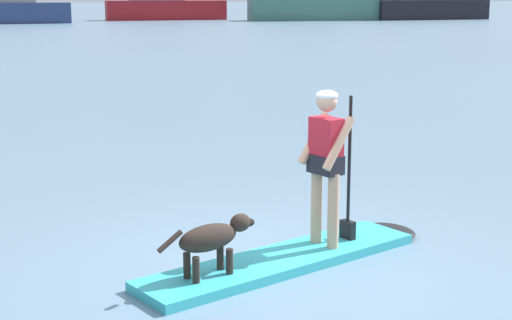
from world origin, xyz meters
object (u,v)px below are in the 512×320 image
Objects in this scene: moored_boat_far_starboard at (429,5)px; person_paddler at (327,157)px; dog at (212,238)px; paddleboard at (298,256)px; moored_boat_port at (19,8)px; moored_boat_starboard at (164,4)px; moored_boat_far_port at (311,3)px.

person_paddler is at bearing -118.07° from moored_boat_far_starboard.
paddleboard is at bearing 23.26° from dog.
moored_boat_port is at bearing 93.18° from dog.
moored_boat_far_starboard reaches higher than moored_boat_starboard.
moored_boat_port is at bearing 179.12° from moored_boat_far_starboard.
paddleboard is 69.48m from moored_boat_far_port.
person_paddler is 73.06m from moored_boat_far_starboard.
moored_boat_far_port reaches higher than person_paddler.
moored_boat_port is at bearing -158.60° from moored_boat_starboard.
moored_boat_port reaches higher than dog.
moored_boat_far_port is at bearing 70.33° from dog.
person_paddler is (0.36, 0.15, 1.01)m from paddleboard.
moored_boat_port is 0.67× the size of moored_boat_far_port.
moored_boat_far_port is at bearing 175.01° from moored_boat_far_starboard.
dog is (-1.35, -0.58, -0.59)m from person_paddler.
moored_boat_starboard reaches higher than moored_boat_far_port.
moored_boat_far_starboard is (25.83, -5.92, -0.17)m from moored_boat_starboard.
moored_boat_far_port is at bearing -19.50° from moored_boat_starboard.
moored_boat_starboard reaches higher than person_paddler.
moored_boat_starboard is (8.55, 70.38, 0.50)m from person_paddler.
moored_boat_port is at bearing 94.08° from paddleboard.
dog is at bearing -97.95° from moored_boat_starboard.
moored_boat_far_starboard reaches higher than person_paddler.
moored_boat_far_port is (22.27, 65.52, 0.60)m from person_paddler.
moored_boat_starboard is at bearing 160.50° from moored_boat_far_port.
person_paddler is at bearing -85.60° from moored_boat_port.
paddleboard is at bearing -156.74° from person_paddler.
moored_boat_far_starboard is at bearing 61.22° from dog.
moored_boat_starboard is at bearing 82.05° from dog.
moored_boat_port is at bearing 94.40° from person_paddler.
person_paddler is 1.59m from dog.
dog is 0.08× the size of moored_boat_far_starboard.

